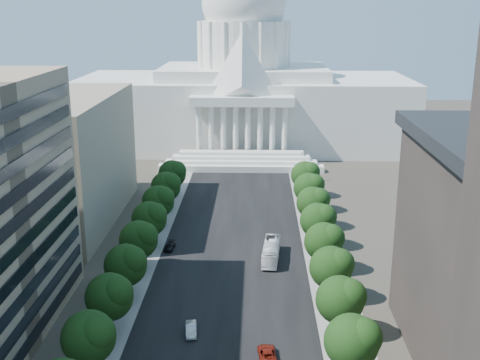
# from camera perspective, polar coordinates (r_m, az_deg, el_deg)

# --- Properties ---
(road_asphalt) EXTENTS (30.00, 260.00, 0.01)m
(road_asphalt) POSITION_cam_1_polar(r_m,az_deg,el_deg) (136.20, -0.55, -5.36)
(road_asphalt) COLOR black
(road_asphalt) RESTS_ON ground
(sidewalk_left) EXTENTS (8.00, 260.00, 0.02)m
(sidewalk_left) POSITION_cam_1_polar(r_m,az_deg,el_deg) (138.20, -8.48, -5.22)
(sidewalk_left) COLOR gray
(sidewalk_left) RESTS_ON ground
(sidewalk_right) EXTENTS (8.00, 260.00, 0.02)m
(sidewalk_right) POSITION_cam_1_polar(r_m,az_deg,el_deg) (136.84, 7.46, -5.40)
(sidewalk_right) COLOR gray
(sidewalk_right) RESTS_ON ground
(capitol) EXTENTS (120.00, 56.00, 73.00)m
(capitol) POSITION_cam_1_polar(r_m,az_deg,el_deg) (223.61, 0.36, 8.43)
(capitol) COLOR white
(capitol) RESTS_ON ground
(office_block_left_far) EXTENTS (38.00, 52.00, 30.00)m
(office_block_left_far) POSITION_cam_1_polar(r_m,az_deg,el_deg) (150.63, -19.00, 1.84)
(office_block_left_far) COLOR gray
(office_block_left_far) RESTS_ON ground
(tree_l_c) EXTENTS (7.79, 7.60, 9.97)m
(tree_l_c) POSITION_cam_1_polar(r_m,az_deg,el_deg) (87.42, -13.99, -14.17)
(tree_l_c) COLOR #33261C
(tree_l_c) RESTS_ON ground
(tree_l_d) EXTENTS (7.79, 7.60, 9.97)m
(tree_l_d) POSITION_cam_1_polar(r_m,az_deg,el_deg) (97.60, -12.13, -10.68)
(tree_l_d) COLOR #33261C
(tree_l_d) RESTS_ON ground
(tree_l_e) EXTENTS (7.79, 7.60, 9.97)m
(tree_l_e) POSITION_cam_1_polar(r_m,az_deg,el_deg) (108.15, -10.66, -7.84)
(tree_l_e) COLOR #33261C
(tree_l_e) RESTS_ON ground
(tree_l_f) EXTENTS (7.79, 7.60, 9.97)m
(tree_l_f) POSITION_cam_1_polar(r_m,az_deg,el_deg) (118.98, -9.46, -5.51)
(tree_l_f) COLOR #33261C
(tree_l_f) RESTS_ON ground
(tree_l_g) EXTENTS (7.79, 7.60, 9.97)m
(tree_l_g) POSITION_cam_1_polar(r_m,az_deg,el_deg) (130.01, -8.48, -3.58)
(tree_l_g) COLOR #33261C
(tree_l_g) RESTS_ON ground
(tree_l_h) EXTENTS (7.79, 7.60, 9.97)m
(tree_l_h) POSITION_cam_1_polar(r_m,az_deg,el_deg) (141.21, -7.65, -1.94)
(tree_l_h) COLOR #33261C
(tree_l_h) RESTS_ON ground
(tree_l_i) EXTENTS (7.79, 7.60, 9.97)m
(tree_l_i) POSITION_cam_1_polar(r_m,az_deg,el_deg) (152.52, -6.95, -0.55)
(tree_l_i) COLOR #33261C
(tree_l_i) RESTS_ON ground
(tree_l_j) EXTENTS (7.79, 7.60, 9.97)m
(tree_l_j) POSITION_cam_1_polar(r_m,az_deg,el_deg) (163.93, -6.34, 0.65)
(tree_l_j) COLOR #33261C
(tree_l_j) RESTS_ON ground
(tree_r_c) EXTENTS (7.79, 7.60, 9.97)m
(tree_r_c) POSITION_cam_1_polar(r_m,az_deg,el_deg) (85.52, 10.79, -14.69)
(tree_r_c) COLOR #33261C
(tree_r_c) RESTS_ON ground
(tree_r_d) EXTENTS (7.79, 7.60, 9.97)m
(tree_r_d) POSITION_cam_1_polar(r_m,az_deg,el_deg) (95.90, 9.68, -11.04)
(tree_r_d) COLOR #33261C
(tree_r_d) RESTS_ON ground
(tree_r_e) EXTENTS (7.79, 7.60, 9.97)m
(tree_r_e) POSITION_cam_1_polar(r_m,az_deg,el_deg) (106.63, 8.81, -8.11)
(tree_r_e) COLOR #33261C
(tree_r_e) RESTS_ON ground
(tree_r_f) EXTENTS (7.79, 7.60, 9.97)m
(tree_r_f) POSITION_cam_1_polar(r_m,az_deg,el_deg) (117.59, 8.11, -5.72)
(tree_r_f) COLOR #33261C
(tree_r_f) RESTS_ON ground
(tree_r_g) EXTENTS (7.79, 7.60, 9.97)m
(tree_r_g) POSITION_cam_1_polar(r_m,az_deg,el_deg) (128.75, 7.54, -3.74)
(tree_r_g) COLOR #33261C
(tree_r_g) RESTS_ON ground
(tree_r_h) EXTENTS (7.79, 7.60, 9.97)m
(tree_r_h) POSITION_cam_1_polar(r_m,az_deg,el_deg) (140.04, 7.06, -2.07)
(tree_r_h) COLOR #33261C
(tree_r_h) RESTS_ON ground
(tree_r_i) EXTENTS (7.79, 7.60, 9.97)m
(tree_r_i) POSITION_cam_1_polar(r_m,az_deg,el_deg) (151.44, 6.65, -0.66)
(tree_r_i) COLOR #33261C
(tree_r_i) RESTS_ON ground
(tree_r_j) EXTENTS (7.79, 7.60, 9.97)m
(tree_r_j) POSITION_cam_1_polar(r_m,az_deg,el_deg) (162.93, 6.30, 0.56)
(tree_r_j) COLOR #33261C
(tree_r_j) RESTS_ON ground
(streetlight_b) EXTENTS (2.61, 0.44, 9.00)m
(streetlight_b) POSITION_cam_1_polar(r_m,az_deg,el_deg) (85.43, 11.93, -15.29)
(streetlight_b) COLOR gray
(streetlight_b) RESTS_ON ground
(streetlight_c) EXTENTS (2.61, 0.44, 9.00)m
(streetlight_c) POSITION_cam_1_polar(r_m,az_deg,el_deg) (107.27, 9.62, -8.37)
(streetlight_c) COLOR gray
(streetlight_c) RESTS_ON ground
(streetlight_d) EXTENTS (2.61, 0.44, 9.00)m
(streetlight_d) POSITION_cam_1_polar(r_m,az_deg,el_deg) (130.25, 8.16, -3.82)
(streetlight_d) COLOR gray
(streetlight_d) RESTS_ON ground
(streetlight_e) EXTENTS (2.61, 0.44, 9.00)m
(streetlight_e) POSITION_cam_1_polar(r_m,az_deg,el_deg) (153.86, 7.15, -0.65)
(streetlight_e) COLOR gray
(streetlight_e) RESTS_ON ground
(streetlight_f) EXTENTS (2.61, 0.44, 9.00)m
(streetlight_f) POSITION_cam_1_polar(r_m,az_deg,el_deg) (177.85, 6.42, 1.67)
(streetlight_f) COLOR gray
(streetlight_f) RESTS_ON ground
(car_silver) EXTENTS (2.25, 5.00, 1.59)m
(car_silver) POSITION_cam_1_polar(r_m,az_deg,el_deg) (98.16, -4.66, -13.93)
(car_silver) COLOR #B0B2B8
(car_silver) RESTS_ON ground
(car_red) EXTENTS (3.02, 5.81, 1.56)m
(car_red) POSITION_cam_1_polar(r_m,az_deg,el_deg) (92.02, 2.58, -16.13)
(car_red) COLOR #67160B
(car_red) RESTS_ON ground
(car_dark_b) EXTENTS (2.27, 4.77, 1.34)m
(car_dark_b) POSITION_cam_1_polar(r_m,az_deg,el_deg) (129.75, -6.68, -6.28)
(car_dark_b) COLOR black
(car_dark_b) RESTS_ON ground
(city_bus) EXTENTS (4.16, 13.16, 3.60)m
(city_bus) POSITION_cam_1_polar(r_m,az_deg,el_deg) (123.78, 2.96, -6.76)
(city_bus) COLOR white
(city_bus) RESTS_ON ground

